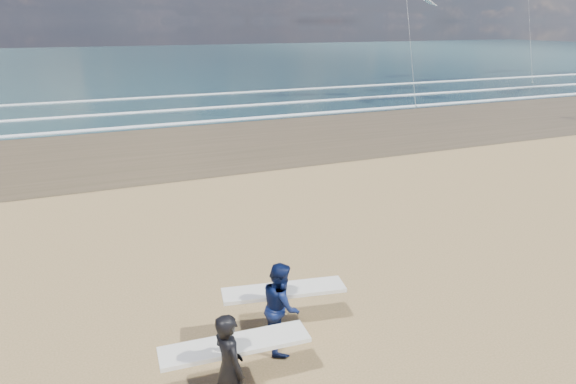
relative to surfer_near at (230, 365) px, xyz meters
name	(u,v)px	position (x,y,z in m)	size (l,w,h in m)	color
wet_sand_strip	(472,117)	(20.52, 17.77, -0.87)	(220.00, 12.00, 0.01)	#4B3F28
ocean	(220,59)	(20.52, 71.77, -0.87)	(220.00, 100.00, 0.02)	#193238
foam_breakers	(379,95)	(20.52, 27.87, -0.83)	(220.00, 11.70, 0.05)	white
surfer_near	(230,365)	(0.00, 0.00, 0.00)	(2.23, 1.04, 1.72)	black
surfer_far	(281,305)	(1.32, 1.30, -0.06)	(2.26, 1.27, 1.62)	#0B1742
kite_1	(407,7)	(20.51, 25.05, 5.54)	(6.82, 4.85, 10.93)	slate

